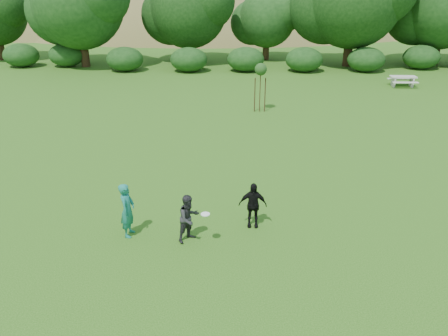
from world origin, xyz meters
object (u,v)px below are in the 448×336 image
object	(u,v)px
player_black	(253,205)
sapling	(261,71)
player_teal	(127,210)
picnic_table	(403,80)
player_grey	(189,218)

from	to	relation	value
player_black	sapling	world-z (taller)	sapling
player_teal	sapling	size ratio (longest dim) A/B	0.62
player_black	player_teal	bearing A→B (deg)	-168.97
sapling	picnic_table	size ratio (longest dim) A/B	1.58
player_teal	sapling	world-z (taller)	sapling
player_black	sapling	distance (m)	13.02
sapling	picnic_table	xyz separation A→B (m)	(10.58, 6.58, -1.90)
sapling	player_black	bearing A→B (deg)	-93.30
picnic_table	sapling	bearing A→B (deg)	-148.11
sapling	player_teal	bearing A→B (deg)	-108.74
player_teal	player_black	distance (m)	3.92
player_grey	picnic_table	world-z (taller)	player_grey
player_teal	player_black	bearing A→B (deg)	-75.36
picnic_table	player_black	bearing A→B (deg)	-120.17
player_grey	sapling	size ratio (longest dim) A/B	0.54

